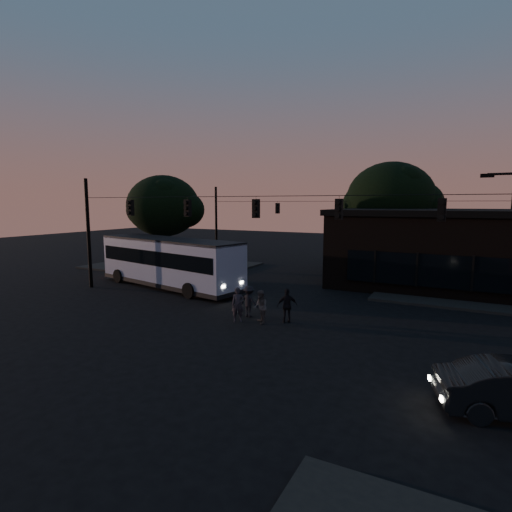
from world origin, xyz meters
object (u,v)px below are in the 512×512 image
at_px(building, 448,248).
at_px(bus, 169,260).
at_px(pedestrian_a, 238,305).
at_px(pedestrian_d, 249,301).
at_px(pedestrian_b, 261,307).
at_px(pedestrian_c, 287,306).

relative_size(building, bus, 1.24).
height_order(pedestrian_a, pedestrian_d, pedestrian_a).
distance_m(bus, pedestrian_b, 10.59).
xyz_separation_m(building, bus, (-17.15, -9.44, -0.79)).
distance_m(pedestrian_b, pedestrian_d, 1.30).
bearing_deg(pedestrian_b, pedestrian_a, -114.96).
distance_m(bus, pedestrian_a, 9.74).
bearing_deg(pedestrian_a, pedestrian_b, -15.10).
height_order(bus, pedestrian_a, bus).
relative_size(pedestrian_a, pedestrian_b, 1.05).
bearing_deg(building, pedestrian_c, -116.13).
relative_size(pedestrian_b, pedestrian_d, 1.01).
height_order(building, bus, building).
xyz_separation_m(bus, pedestrian_a, (8.36, -4.87, -1.06)).
bearing_deg(building, pedestrian_a, -121.54).
bearing_deg(pedestrian_b, bus, -154.99).
bearing_deg(pedestrian_c, pedestrian_a, -9.07).
xyz_separation_m(building, pedestrian_d, (-8.73, -13.28, -1.90)).
height_order(pedestrian_b, pedestrian_c, pedestrian_c).
height_order(building, pedestrian_d, building).
distance_m(pedestrian_c, pedestrian_d, 2.18).
relative_size(pedestrian_c, pedestrian_d, 1.06).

